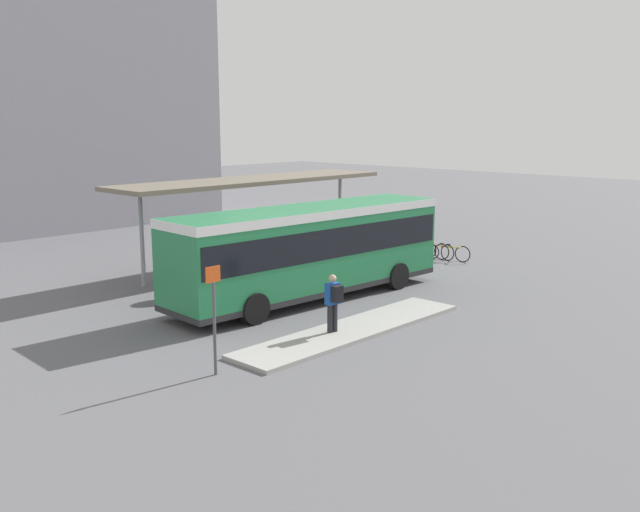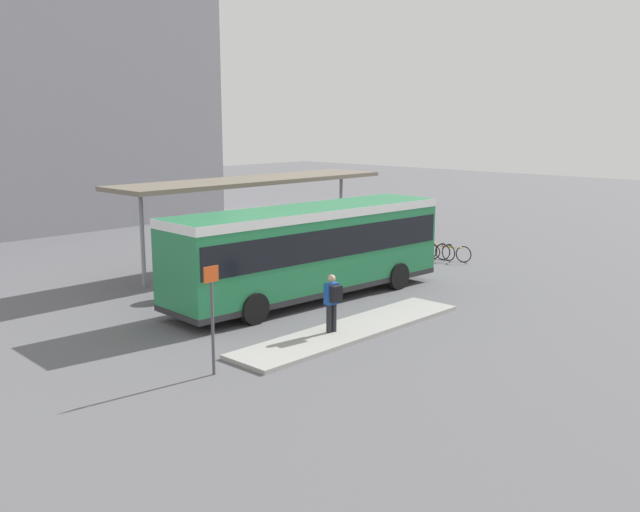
{
  "view_description": "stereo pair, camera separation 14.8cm",
  "coord_description": "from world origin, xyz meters",
  "px_view_note": "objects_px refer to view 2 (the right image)",
  "views": [
    {
      "loc": [
        -17.82,
        -17.36,
        6.36
      ],
      "look_at": [
        0.55,
        0.0,
        1.49
      ],
      "focal_mm": 40.0,
      "sensor_mm": 36.0,
      "label": 1
    },
    {
      "loc": [
        -17.72,
        -17.47,
        6.36
      ],
      "look_at": [
        0.55,
        0.0,
        1.49
      ],
      "focal_mm": 40.0,
      "sensor_mm": 36.0,
      "label": 2
    }
  ],
  "objects_px": {
    "pedestrian_waiting": "(333,300)",
    "bicycle_orange": "(440,251)",
    "city_bus": "(309,246)",
    "potted_planter_near_shelter": "(182,278)",
    "platform_sign": "(212,315)",
    "bicycle_yellow": "(453,253)",
    "bicycle_green": "(425,251)"
  },
  "relations": [
    {
      "from": "potted_planter_near_shelter",
      "to": "bicycle_green",
      "type": "bearing_deg",
      "value": -8.65
    },
    {
      "from": "city_bus",
      "to": "pedestrian_waiting",
      "type": "relative_size",
      "value": 6.43
    },
    {
      "from": "bicycle_orange",
      "to": "bicycle_green",
      "type": "bearing_deg",
      "value": 16.75
    },
    {
      "from": "city_bus",
      "to": "potted_planter_near_shelter",
      "type": "bearing_deg",
      "value": 135.29
    },
    {
      "from": "bicycle_yellow",
      "to": "bicycle_orange",
      "type": "bearing_deg",
      "value": 174.95
    },
    {
      "from": "bicycle_orange",
      "to": "potted_planter_near_shelter",
      "type": "bearing_deg",
      "value": 83.42
    },
    {
      "from": "platform_sign",
      "to": "bicycle_green",
      "type": "bearing_deg",
      "value": 17.56
    },
    {
      "from": "bicycle_green",
      "to": "city_bus",
      "type": "bearing_deg",
      "value": -89.93
    },
    {
      "from": "city_bus",
      "to": "pedestrian_waiting",
      "type": "height_order",
      "value": "city_bus"
    },
    {
      "from": "platform_sign",
      "to": "pedestrian_waiting",
      "type": "bearing_deg",
      "value": 0.41
    },
    {
      "from": "bicycle_green",
      "to": "potted_planter_near_shelter",
      "type": "bearing_deg",
      "value": -107.94
    },
    {
      "from": "bicycle_orange",
      "to": "pedestrian_waiting",
      "type": "bearing_deg",
      "value": 115.33
    },
    {
      "from": "city_bus",
      "to": "bicycle_green",
      "type": "bearing_deg",
      "value": 12.5
    },
    {
      "from": "pedestrian_waiting",
      "to": "bicycle_green",
      "type": "xyz_separation_m",
      "value": [
        11.98,
        5.17,
        -0.79
      ]
    },
    {
      "from": "bicycle_orange",
      "to": "platform_sign",
      "type": "height_order",
      "value": "platform_sign"
    },
    {
      "from": "pedestrian_waiting",
      "to": "platform_sign",
      "type": "height_order",
      "value": "platform_sign"
    },
    {
      "from": "pedestrian_waiting",
      "to": "bicycle_orange",
      "type": "xyz_separation_m",
      "value": [
        12.12,
        4.47,
        -0.74
      ]
    },
    {
      "from": "bicycle_green",
      "to": "bicycle_orange",
      "type": "bearing_deg",
      "value": 2.37
    },
    {
      "from": "bicycle_orange",
      "to": "potted_planter_near_shelter",
      "type": "height_order",
      "value": "potted_planter_near_shelter"
    },
    {
      "from": "pedestrian_waiting",
      "to": "bicycle_yellow",
      "type": "xyz_separation_m",
      "value": [
        12.16,
        3.77,
        -0.74
      ]
    },
    {
      "from": "potted_planter_near_shelter",
      "to": "bicycle_yellow",
      "type": "bearing_deg",
      "value": -14.68
    },
    {
      "from": "city_bus",
      "to": "potted_planter_near_shelter",
      "type": "distance_m",
      "value": 4.74
    },
    {
      "from": "bicycle_yellow",
      "to": "potted_planter_near_shelter",
      "type": "xyz_separation_m",
      "value": [
        -12.5,
        3.27,
        0.34
      ]
    },
    {
      "from": "city_bus",
      "to": "platform_sign",
      "type": "bearing_deg",
      "value": -149.77
    },
    {
      "from": "bicycle_orange",
      "to": "platform_sign",
      "type": "bearing_deg",
      "value": 110.28
    },
    {
      "from": "bicycle_orange",
      "to": "potted_planter_near_shelter",
      "type": "relative_size",
      "value": 1.28
    },
    {
      "from": "city_bus",
      "to": "bicycle_yellow",
      "type": "bearing_deg",
      "value": 3.89
    },
    {
      "from": "bicycle_yellow",
      "to": "platform_sign",
      "type": "relative_size",
      "value": 0.63
    },
    {
      "from": "potted_planter_near_shelter",
      "to": "platform_sign",
      "type": "distance_m",
      "value": 8.23
    },
    {
      "from": "city_bus",
      "to": "platform_sign",
      "type": "xyz_separation_m",
      "value": [
        -7.19,
        -3.68,
        -0.37
      ]
    },
    {
      "from": "city_bus",
      "to": "platform_sign",
      "type": "distance_m",
      "value": 8.09
    },
    {
      "from": "bicycle_green",
      "to": "potted_planter_near_shelter",
      "type": "height_order",
      "value": "potted_planter_near_shelter"
    }
  ]
}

